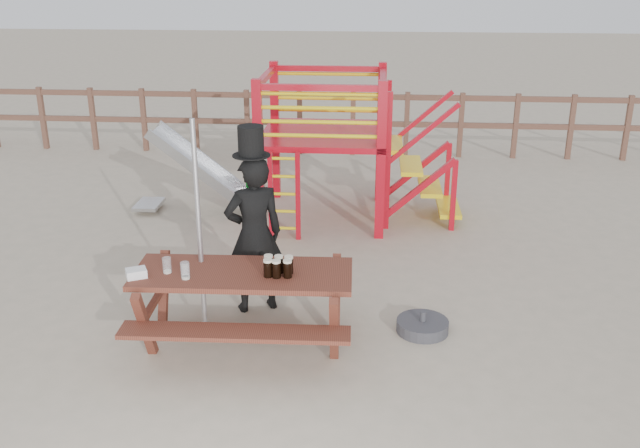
# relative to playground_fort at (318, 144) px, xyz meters

# --- Properties ---
(ground) EXTENTS (60.00, 60.00, 0.00)m
(ground) POSITION_rel_playground_fort_xyz_m (-0.12, -3.58, -1.07)
(ground) COLOR #B6A58D
(ground) RESTS_ON ground
(back_fence) EXTENTS (15.09, 0.09, 1.20)m
(back_fence) POSITION_rel_playground_fort_xyz_m (-0.12, 3.42, -0.34)
(back_fence) COLOR brown
(back_fence) RESTS_ON ground
(playground_fort) EXTENTS (4.71, 1.84, 2.10)m
(playground_fort) POSITION_rel_playground_fort_xyz_m (0.00, 0.00, 0.00)
(playground_fort) COLOR #B70C1A
(playground_fort) RESTS_ON ground
(picnic_table) EXTENTS (2.08, 1.47, 0.79)m
(picnic_table) POSITION_rel_playground_fort_xyz_m (-0.41, -3.73, -0.57)
(picnic_table) COLOR brown
(picnic_table) RESTS_ON ground
(man_with_hat) EXTENTS (0.73, 0.62, 2.00)m
(man_with_hat) POSITION_rel_playground_fort_xyz_m (-0.44, -2.93, -0.18)
(man_with_hat) COLOR black
(man_with_hat) RESTS_ON ground
(metal_pole) EXTENTS (0.05, 0.05, 2.19)m
(metal_pole) POSITION_rel_playground_fort_xyz_m (-0.86, -3.53, 0.02)
(metal_pole) COLOR #B2B2B7
(metal_pole) RESTS_ON ground
(parasol_base) EXTENTS (0.53, 0.53, 0.22)m
(parasol_base) POSITION_rel_playground_fort_xyz_m (1.32, -3.32, -1.01)
(parasol_base) COLOR #38373D
(parasol_base) RESTS_ON ground
(paper_bag) EXTENTS (0.22, 0.21, 0.08)m
(paper_bag) POSITION_rel_playground_fort_xyz_m (-1.36, -3.93, -0.24)
(paper_bag) COLOR white
(paper_bag) RESTS_ON picnic_table
(stout_pints) EXTENTS (0.27, 0.19, 0.17)m
(stout_pints) POSITION_rel_playground_fort_xyz_m (-0.07, -3.78, -0.19)
(stout_pints) COLOR black
(stout_pints) RESTS_ON picnic_table
(empty_glasses) EXTENTS (0.29, 0.20, 0.15)m
(empty_glasses) POSITION_rel_playground_fort_xyz_m (-0.98, -3.88, -0.21)
(empty_glasses) COLOR silver
(empty_glasses) RESTS_ON picnic_table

